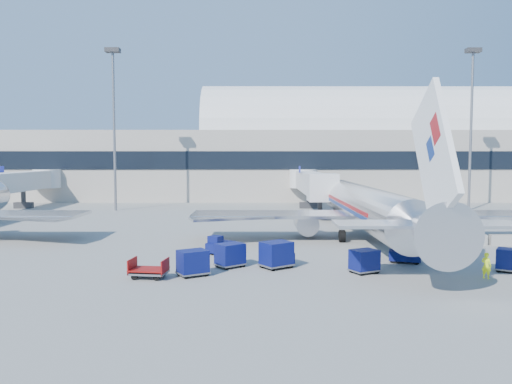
{
  "coord_description": "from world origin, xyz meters",
  "views": [
    {
      "loc": [
        -0.35,
        -40.19,
        7.52
      ],
      "look_at": [
        -0.22,
        6.0,
        4.29
      ],
      "focal_mm": 35.0,
      "sensor_mm": 36.0,
      "label": 1
    }
  ],
  "objects_px": {
    "cart_train_c": "(193,262)",
    "ramp_worker": "(486,265)",
    "cart_open_red": "(149,271)",
    "mast_west": "(114,105)",
    "cart_train_a": "(276,254)",
    "airliner_main": "(369,208)",
    "cart_solo_near": "(364,261)",
    "cart_train_b": "(230,255)",
    "barrier_near": "(469,240)",
    "mast_east": "(472,105)",
    "jetbridge_mid": "(16,182)",
    "barrier_mid": "(507,240)",
    "tug_left": "(218,245)",
    "tug_lead": "(275,256)",
    "tug_right": "(404,254)",
    "cart_solo_far": "(511,260)",
    "jetbridge_near": "(310,182)"
  },
  "relations": [
    {
      "from": "cart_train_c",
      "to": "ramp_worker",
      "type": "bearing_deg",
      "value": -32.08
    },
    {
      "from": "cart_train_c",
      "to": "cart_open_red",
      "type": "bearing_deg",
      "value": 162.88
    },
    {
      "from": "mast_west",
      "to": "cart_train_a",
      "type": "distance_m",
      "value": 44.61
    },
    {
      "from": "airliner_main",
      "to": "cart_solo_near",
      "type": "xyz_separation_m",
      "value": [
        -3.22,
        -12.76,
        -2.11
      ]
    },
    {
      "from": "cart_open_red",
      "to": "cart_train_b",
      "type": "bearing_deg",
      "value": 40.45
    },
    {
      "from": "barrier_near",
      "to": "cart_train_b",
      "type": "relative_size",
      "value": 1.29
    },
    {
      "from": "mast_west",
      "to": "mast_east",
      "type": "relative_size",
      "value": 1.0
    },
    {
      "from": "cart_train_c",
      "to": "cart_solo_near",
      "type": "xyz_separation_m",
      "value": [
        11.05,
        0.75,
        -0.06
      ]
    },
    {
      "from": "cart_train_b",
      "to": "jetbridge_mid",
      "type": "bearing_deg",
      "value": 92.51
    },
    {
      "from": "mast_east",
      "to": "cart_open_red",
      "type": "distance_m",
      "value": 56.0
    },
    {
      "from": "ramp_worker",
      "to": "airliner_main",
      "type": "bearing_deg",
      "value": -24.91
    },
    {
      "from": "barrier_mid",
      "to": "tug_left",
      "type": "xyz_separation_m",
      "value": [
        -24.5,
        -3.57,
        0.2
      ]
    },
    {
      "from": "tug_lead",
      "to": "cart_train_b",
      "type": "height_order",
      "value": "cart_train_b"
    },
    {
      "from": "tug_right",
      "to": "cart_train_b",
      "type": "distance_m",
      "value": 12.39
    },
    {
      "from": "cart_train_c",
      "to": "cart_solo_far",
      "type": "bearing_deg",
      "value": -26.99
    },
    {
      "from": "mast_east",
      "to": "barrier_mid",
      "type": "xyz_separation_m",
      "value": [
        -8.7,
        -28.0,
        -14.34
      ]
    },
    {
      "from": "cart_train_b",
      "to": "cart_solo_near",
      "type": "height_order",
      "value": "cart_train_b"
    },
    {
      "from": "cart_train_b",
      "to": "barrier_mid",
      "type": "bearing_deg",
      "value": -18.44
    },
    {
      "from": "cart_solo_far",
      "to": "ramp_worker",
      "type": "distance_m",
      "value": 2.97
    },
    {
      "from": "barrier_mid",
      "to": "cart_open_red",
      "type": "xyz_separation_m",
      "value": [
        -28.21,
        -11.59,
        -0.02
      ]
    },
    {
      "from": "tug_left",
      "to": "ramp_worker",
      "type": "bearing_deg",
      "value": -84.73
    },
    {
      "from": "cart_open_red",
      "to": "barrier_near",
      "type": "bearing_deg",
      "value": 32.99
    },
    {
      "from": "jetbridge_mid",
      "to": "cart_solo_near",
      "type": "distance_m",
      "value": 56.85
    },
    {
      "from": "airliner_main",
      "to": "cart_train_b",
      "type": "bearing_deg",
      "value": -137.55
    },
    {
      "from": "cart_train_a",
      "to": "cart_train_b",
      "type": "distance_m",
      "value": 3.17
    },
    {
      "from": "mast_east",
      "to": "cart_solo_near",
      "type": "xyz_separation_m",
      "value": [
        -23.22,
        -38.25,
        -13.98
      ]
    },
    {
      "from": "jetbridge_near",
      "to": "tug_right",
      "type": "height_order",
      "value": "jetbridge_near"
    },
    {
      "from": "cart_train_a",
      "to": "cart_train_b",
      "type": "height_order",
      "value": "cart_train_a"
    },
    {
      "from": "jetbridge_mid",
      "to": "barrier_near",
      "type": "relative_size",
      "value": 9.17
    },
    {
      "from": "cart_solo_near",
      "to": "ramp_worker",
      "type": "relative_size",
      "value": 1.31
    },
    {
      "from": "barrier_mid",
      "to": "tug_left",
      "type": "height_order",
      "value": "tug_left"
    },
    {
      "from": "tug_left",
      "to": "cart_solo_near",
      "type": "bearing_deg",
      "value": -93.09
    },
    {
      "from": "barrier_near",
      "to": "tug_left",
      "type": "xyz_separation_m",
      "value": [
        -21.2,
        -3.57,
        0.2
      ]
    },
    {
      "from": "jetbridge_near",
      "to": "barrier_near",
      "type": "bearing_deg",
      "value": -70.15
    },
    {
      "from": "barrier_near",
      "to": "mast_west",
      "type": "bearing_deg",
      "value": 143.62
    },
    {
      "from": "cart_train_a",
      "to": "cart_solo_near",
      "type": "relative_size",
      "value": 1.19
    },
    {
      "from": "barrier_mid",
      "to": "ramp_worker",
      "type": "bearing_deg",
      "value": -121.75
    },
    {
      "from": "cart_train_a",
      "to": "jetbridge_mid",
      "type": "bearing_deg",
      "value": 98.27
    },
    {
      "from": "airliner_main",
      "to": "jetbridge_mid",
      "type": "bearing_deg",
      "value": 149.36
    },
    {
      "from": "jetbridge_near",
      "to": "jetbridge_mid",
      "type": "height_order",
      "value": "same"
    },
    {
      "from": "mast_east",
      "to": "cart_train_b",
      "type": "bearing_deg",
      "value": -131.27
    },
    {
      "from": "mast_west",
      "to": "tug_right",
      "type": "relative_size",
      "value": 9.44
    },
    {
      "from": "barrier_mid",
      "to": "ramp_worker",
      "type": "distance_m",
      "value": 13.84
    },
    {
      "from": "jetbridge_mid",
      "to": "tug_left",
      "type": "bearing_deg",
      "value": -46.06
    },
    {
      "from": "cart_open_red",
      "to": "tug_left",
      "type": "bearing_deg",
      "value": 73.25
    },
    {
      "from": "cart_solo_far",
      "to": "airliner_main",
      "type": "bearing_deg",
      "value": 150.7
    },
    {
      "from": "barrier_near",
      "to": "cart_train_a",
      "type": "relative_size",
      "value": 1.17
    },
    {
      "from": "jetbridge_mid",
      "to": "barrier_near",
      "type": "height_order",
      "value": "jetbridge_mid"
    },
    {
      "from": "cart_solo_near",
      "to": "cart_train_b",
      "type": "bearing_deg",
      "value": 141.28
    },
    {
      "from": "airliner_main",
      "to": "cart_solo_near",
      "type": "distance_m",
      "value": 13.33
    }
  ]
}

